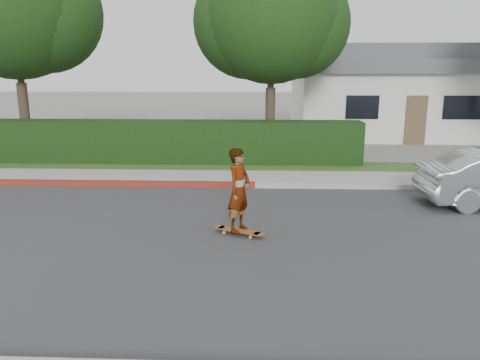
% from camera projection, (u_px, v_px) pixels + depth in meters
% --- Properties ---
extents(ground, '(120.00, 120.00, 0.00)m').
position_uv_depth(ground, '(201.00, 240.00, 8.91)').
color(ground, slate).
rests_on(ground, ground).
extents(road, '(60.00, 8.00, 0.01)m').
position_uv_depth(road, '(201.00, 240.00, 8.91)').
color(road, '#2D2D30').
rests_on(road, ground).
extents(curb_far, '(60.00, 0.20, 0.15)m').
position_uv_depth(curb_far, '(219.00, 185.00, 12.88)').
color(curb_far, '#9E9E99').
rests_on(curb_far, ground).
extents(curb_red_section, '(12.00, 0.21, 0.15)m').
position_uv_depth(curb_red_section, '(41.00, 183.00, 13.08)').
color(curb_red_section, maroon).
rests_on(curb_red_section, ground).
extents(sidewalk_far, '(60.00, 1.60, 0.12)m').
position_uv_depth(sidewalk_far, '(221.00, 178.00, 13.76)').
color(sidewalk_far, gray).
rests_on(sidewalk_far, ground).
extents(planting_strip, '(60.00, 1.60, 0.10)m').
position_uv_depth(planting_strip, '(225.00, 167.00, 15.32)').
color(planting_strip, '#2D4C1E').
rests_on(planting_strip, ground).
extents(hedge, '(15.00, 1.00, 1.50)m').
position_uv_depth(hedge, '(138.00, 143.00, 15.86)').
color(hedge, black).
rests_on(hedge, ground).
extents(tree_left, '(5.99, 5.21, 8.00)m').
position_uv_depth(tree_left, '(16.00, 8.00, 16.44)').
color(tree_left, '#33261C').
rests_on(tree_left, ground).
extents(tree_center, '(5.66, 4.84, 7.44)m').
position_uv_depth(tree_center, '(271.00, 20.00, 16.66)').
color(tree_center, '#33261C').
rests_on(tree_center, ground).
extents(house, '(10.60, 8.60, 4.30)m').
position_uv_depth(house, '(396.00, 91.00, 23.66)').
color(house, beige).
rests_on(house, ground).
extents(skateboard, '(1.07, 0.64, 0.10)m').
position_uv_depth(skateboard, '(239.00, 231.00, 9.15)').
color(skateboard, gold).
rests_on(skateboard, ground).
extents(skateboarder, '(0.62, 0.70, 1.62)m').
position_uv_depth(skateboarder, '(239.00, 190.00, 8.96)').
color(skateboarder, white).
rests_on(skateboarder, skateboard).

